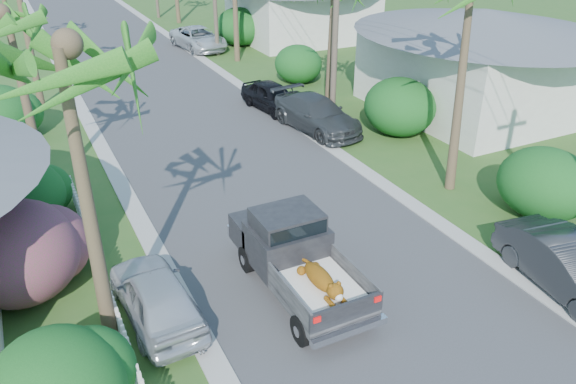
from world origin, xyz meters
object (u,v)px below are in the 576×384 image
parked_car_ln (156,296)px  house_right_far (302,9)px  parked_car_rn (568,267)px  palm_l_b (6,14)px  parked_car_rf (272,97)px  utility_pole_b (336,24)px  palm_l_a (58,48)px  parked_car_rm (316,114)px  parked_car_rd (198,39)px  house_right_near (477,65)px  pickup_truck (292,251)px

parked_car_ln → house_right_far: bearing=-127.6°
parked_car_rn → palm_l_b: bearing=141.5°
parked_car_rf → parked_car_ln: (-9.17, -12.84, -0.01)m
utility_pole_b → palm_l_a: bearing=-139.7°
parked_car_rm → parked_car_rn: bearing=-96.2°
palm_l_b → palm_l_a: bearing=-86.2°
house_right_far → utility_pole_b: (-7.40, -17.00, 2.48)m
parked_car_rd → parked_car_rf: bearing=-99.7°
palm_l_b → house_right_far: bearing=42.3°
parked_car_ln → parked_car_rn: bearing=156.3°
parked_car_rf → house_right_near: house_right_near is taller
parked_car_rn → parked_car_rm: (-0.21, 13.19, 0.02)m
parked_car_rm → parked_car_rf: bearing=93.3°
pickup_truck → house_right_far: house_right_far is taller
parked_car_rn → palm_l_a: 13.20m
parked_car_rn → parked_car_rf: bearing=100.2°
pickup_truck → house_right_far: size_ratio=0.57×
parked_car_rf → parked_car_rd: 13.78m
parked_car_rn → parked_car_rm: size_ratio=0.86×
parked_car_rf → parked_car_ln: size_ratio=1.02×
house_right_near → parked_car_rm: bearing=172.9°
pickup_truck → parked_car_rf: (5.53, 13.02, -0.33)m
palm_l_a → palm_l_b: palm_l_a is taller
parked_car_rd → utility_pole_b: (0.60, -17.12, 3.86)m
parked_car_rn → parked_car_rd: bearing=97.4°
pickup_truck → parked_car_ln: size_ratio=1.31×
pickup_truck → parked_car_rm: 11.46m
palm_l_b → house_right_near: size_ratio=0.82×
parked_car_rm → utility_pole_b: size_ratio=0.56×
parked_car_rd → pickup_truck: bearing=-109.6°
parked_car_rm → palm_l_a: (-10.99, -10.02, 6.20)m
palm_l_a → parked_car_rn: bearing=-15.8°
parked_car_rf → parked_car_ln: parked_car_rf is taller
parked_car_rm → palm_l_b: bearing=177.9°
house_right_far → parked_car_rm: bearing=-115.8°
parked_car_rd → utility_pole_b: size_ratio=0.59×
parked_car_rd → house_right_far: bearing=-7.1°
pickup_truck → parked_car_rm: size_ratio=1.01×
utility_pole_b → parked_car_ln: bearing=-138.2°
house_right_far → utility_pole_b: size_ratio=1.00×
house_right_far → parked_car_rn: bearing=-104.9°
parked_car_rf → house_right_near: 9.97m
parked_car_ln → parked_car_rm: bearing=-139.3°
parked_car_rf → house_right_far: 16.31m
parked_car_rm → palm_l_a: bearing=-144.7°
parked_car_rf → palm_l_b: size_ratio=0.54×
parked_car_ln → pickup_truck: bearing=173.8°
parked_car_rf → house_right_near: bearing=-34.2°
parked_car_rm → house_right_near: 8.41m
house_right_far → palm_l_b: bearing=-137.7°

